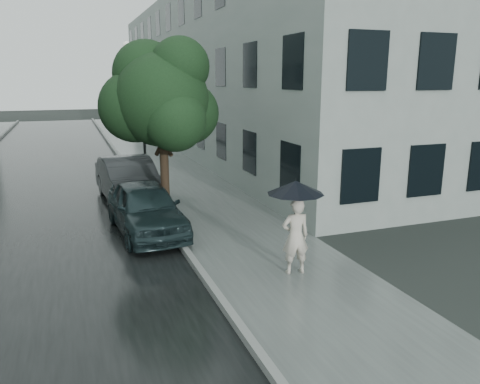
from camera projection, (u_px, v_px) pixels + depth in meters
name	position (u px, v px, depth m)	size (l,w,h in m)	color
ground	(270.00, 268.00, 10.54)	(120.00, 120.00, 0.00)	black
sidewalk	(170.00, 171.00, 21.57)	(3.50, 60.00, 0.01)	slate
kerb_near	(130.00, 172.00, 20.94)	(0.15, 60.00, 0.15)	slate
asphalt_road	(46.00, 179.00, 19.79)	(6.85, 60.00, 0.00)	black
building_near	(225.00, 73.00, 29.10)	(7.02, 36.00, 9.00)	gray
pedestrian	(295.00, 236.00, 10.08)	(0.61, 0.40, 1.67)	beige
umbrella	(296.00, 187.00, 9.79)	(1.52, 1.52, 1.19)	black
street_tree	(161.00, 98.00, 13.36)	(3.50, 3.18, 5.32)	#332619
lamp_post	(139.00, 100.00, 20.54)	(0.85, 0.32, 5.70)	black
car_near	(146.00, 208.00, 12.82)	(1.66, 4.14, 1.41)	#1A2A2C
car_far	(129.00, 180.00, 16.05)	(1.60, 4.60, 1.52)	#232728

